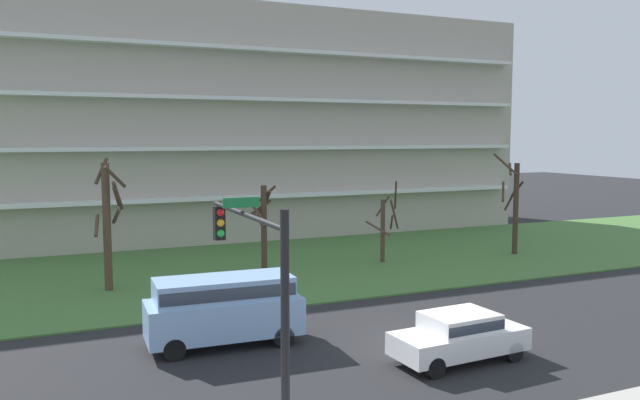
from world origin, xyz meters
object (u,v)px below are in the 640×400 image
(van_blue_center_left, at_px, (224,305))
(traffic_signal_mast, at_px, (255,278))
(tree_left, at_px, (263,225))
(sedan_white_near_left, at_px, (459,335))
(tree_far_left, at_px, (108,221))
(tree_right, at_px, (514,203))
(tree_center, at_px, (385,225))

(van_blue_center_left, xyz_separation_m, traffic_signal_mast, (-1.19, -7.18, 2.54))
(tree_left, bearing_deg, sedan_white_near_left, -84.09)
(tree_far_left, relative_size, tree_right, 1.01)
(tree_center, relative_size, sedan_white_near_left, 1.05)
(tree_far_left, distance_m, tree_center, 14.82)
(tree_left, distance_m, tree_center, 7.07)
(tree_far_left, relative_size, traffic_signal_mast, 1.08)
(tree_right, relative_size, sedan_white_near_left, 1.36)
(tree_far_left, relative_size, van_blue_center_left, 1.16)
(tree_far_left, distance_m, van_blue_center_left, 10.00)
(tree_far_left, relative_size, tree_left, 1.33)
(tree_left, bearing_deg, tree_right, -4.04)
(tree_right, distance_m, van_blue_center_left, 22.28)
(van_blue_center_left, bearing_deg, tree_far_left, -70.89)
(tree_far_left, height_order, sedan_white_near_left, tree_far_left)
(tree_center, bearing_deg, tree_left, 178.36)
(sedan_white_near_left, bearing_deg, tree_center, 65.92)
(tree_far_left, xyz_separation_m, tree_left, (7.71, 0.86, -0.70))
(tree_left, relative_size, traffic_signal_mast, 0.81)
(tree_left, xyz_separation_m, van_blue_center_left, (-4.86, -10.26, -1.18))
(tree_center, xyz_separation_m, van_blue_center_left, (-11.92, -10.06, -0.77))
(tree_left, xyz_separation_m, tree_right, (15.36, -1.08, 0.55))
(tree_far_left, xyz_separation_m, tree_center, (14.76, 0.66, -1.11))
(tree_center, relative_size, traffic_signal_mast, 0.83)
(tree_far_left, height_order, tree_center, tree_far_left)
(sedan_white_near_left, distance_m, van_blue_center_left, 7.83)
(tree_center, height_order, traffic_signal_mast, traffic_signal_mast)
(tree_left, bearing_deg, traffic_signal_mast, -109.12)
(tree_far_left, bearing_deg, van_blue_center_left, -73.17)
(tree_right, bearing_deg, tree_left, 175.96)
(tree_right, relative_size, van_blue_center_left, 1.16)
(tree_far_left, height_order, tree_right, tree_far_left)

